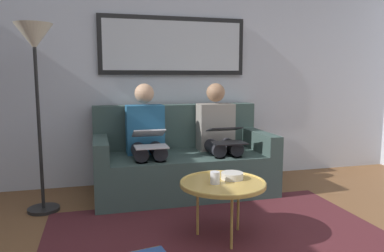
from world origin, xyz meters
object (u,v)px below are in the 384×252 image
(framed_mirror, at_px, (173,46))
(bowl, at_px, (232,176))
(cup, at_px, (215,178))
(couch, at_px, (182,162))
(coffee_table, at_px, (223,184))
(laptop_black, at_px, (226,135))
(laptop_silver, at_px, (150,139))
(standing_lamp, at_px, (35,58))
(person_left, at_px, (218,134))
(person_right, at_px, (146,137))

(framed_mirror, xyz_separation_m, bowl, (-0.12, 1.54, -1.09))
(cup, distance_m, bowl, 0.19)
(couch, bearing_deg, bowl, 95.96)
(coffee_table, xyz_separation_m, cup, (0.07, 0.02, 0.06))
(cup, relative_size, laptop_black, 0.25)
(coffee_table, bearing_deg, laptop_silver, -66.07)
(cup, height_order, laptop_silver, laptop_silver)
(couch, bearing_deg, coffee_table, 91.04)
(couch, relative_size, standing_lamp, 1.09)
(laptop_silver, xyz_separation_m, standing_lamp, (0.97, -0.04, 0.75))
(couch, xyz_separation_m, laptop_black, (-0.38, 0.31, 0.32))
(cup, bearing_deg, framed_mirror, -91.63)
(person_left, bearing_deg, laptop_black, 90.00)
(person_left, xyz_separation_m, standing_lamp, (1.74, 0.20, 0.76))
(framed_mirror, height_order, bowl, framed_mirror)
(couch, height_order, person_left, person_left)
(laptop_black, xyz_separation_m, person_right, (0.77, -0.24, -0.02))
(couch, height_order, cup, couch)
(bowl, distance_m, person_right, 1.21)
(bowl, relative_size, person_left, 0.15)
(bowl, xyz_separation_m, laptop_silver, (0.50, -0.85, 0.17))
(coffee_table, distance_m, person_right, 1.23)
(laptop_black, bearing_deg, bowl, 72.71)
(framed_mirror, height_order, coffee_table, framed_mirror)
(person_right, bearing_deg, standing_lamp, 11.55)
(person_right, bearing_deg, cup, 106.06)
(laptop_black, height_order, laptop_silver, laptop_silver)
(bowl, height_order, person_left, person_left)
(coffee_table, distance_m, cup, 0.09)
(coffee_table, bearing_deg, couch, -88.96)
(cup, bearing_deg, person_right, -73.94)
(couch, height_order, person_right, person_right)
(couch, xyz_separation_m, framed_mirror, (0.00, -0.39, 1.24))
(person_left, distance_m, person_right, 0.77)
(standing_lamp, bearing_deg, laptop_black, 178.59)
(framed_mirror, bearing_deg, standing_lamp, 25.80)
(person_left, height_order, laptop_silver, person_left)
(framed_mirror, distance_m, person_right, 1.11)
(laptop_black, bearing_deg, framed_mirror, -61.25)
(person_left, bearing_deg, couch, -10.07)
(coffee_table, height_order, cup, cup)
(couch, relative_size, person_right, 1.59)
(person_right, relative_size, laptop_silver, 3.18)
(laptop_silver, bearing_deg, bowl, 120.65)
(couch, xyz_separation_m, laptop_silver, (0.38, 0.30, 0.31))
(couch, relative_size, coffee_table, 2.84)
(couch, xyz_separation_m, cup, (0.05, 1.24, 0.17))
(laptop_black, xyz_separation_m, standing_lamp, (1.74, -0.04, 0.74))
(laptop_black, bearing_deg, laptop_silver, -0.45)
(cup, xyz_separation_m, person_right, (0.34, -1.17, 0.13))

